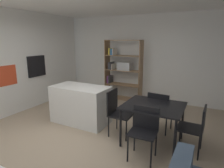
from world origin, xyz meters
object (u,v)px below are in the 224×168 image
open_bookshelf (122,68)px  dining_table (153,109)px  dining_chair_near (144,127)px  dining_chair_far (159,108)px  dining_chair_window_side (196,125)px  dining_chair_island_side (117,109)px  built_in_oven (37,66)px  kitchen_island (81,104)px

open_bookshelf → dining_table: 2.97m
dining_chair_near → dining_chair_far: (-0.00, 1.02, 0.01)m
open_bookshelf → dining_chair_near: size_ratio=2.25×
dining_chair_window_side → dining_chair_island_side: (-1.54, 0.00, 0.03)m
dining_chair_far → dining_chair_window_side: bearing=151.8°
dining_chair_near → dining_chair_window_side: dining_chair_near is taller
built_in_oven → dining_chair_far: size_ratio=0.69×
open_bookshelf → kitchen_island: bearing=-91.5°
dining_table → dining_chair_far: 0.53m
built_in_oven → dining_chair_near: size_ratio=0.70×
built_in_oven → dining_chair_window_side: 4.58m
dining_table → open_bookshelf: bearing=126.9°
open_bookshelf → dining_table: bearing=-53.1°
open_bookshelf → dining_table: (1.77, -2.36, -0.35)m
kitchen_island → dining_chair_near: bearing=-19.8°
dining_chair_island_side → dining_chair_window_side: bearing=-90.9°
built_in_oven → kitchen_island: 2.10m
open_bookshelf → dining_chair_near: 3.41m
dining_chair_window_side → built_in_oven: bearing=-94.9°
dining_chair_far → dining_chair_window_side: (0.77, -0.51, -0.02)m
dining_chair_far → dining_chair_island_side: bearing=38.7°
kitchen_island → dining_table: kitchen_island is taller
kitchen_island → dining_chair_window_side: (2.59, -0.15, 0.08)m
kitchen_island → dining_chair_near: kitchen_island is taller
dining_table → dining_chair_island_side: dining_chair_island_side is taller
dining_table → dining_chair_window_side: (0.76, -0.00, -0.17)m
dining_table → dining_chair_island_side: (-0.78, -0.00, -0.14)m
open_bookshelf → built_in_oven: bearing=-137.6°
dining_chair_near → built_in_oven: bearing=160.5°
dining_chair_far → dining_chair_island_side: 0.92m
open_bookshelf → dining_chair_window_side: 3.50m
dining_chair_near → dining_chair_far: size_ratio=0.98×
dining_chair_island_side → built_in_oven: bearing=78.3°
dining_chair_far → open_bookshelf: bearing=-41.2°
dining_chair_island_side → dining_chair_far: bearing=-57.4°
built_in_oven → open_bookshelf: (1.96, 1.79, -0.16)m
open_bookshelf → dining_table: size_ratio=1.80×
dining_chair_near → dining_chair_island_side: 0.93m
open_bookshelf → dining_chair_island_side: (0.99, -2.36, -0.49)m
kitchen_island → dining_chair_near: size_ratio=1.56×
open_bookshelf → dining_chair_island_side: bearing=-67.2°
dining_table → dining_chair_window_side: bearing=-0.3°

